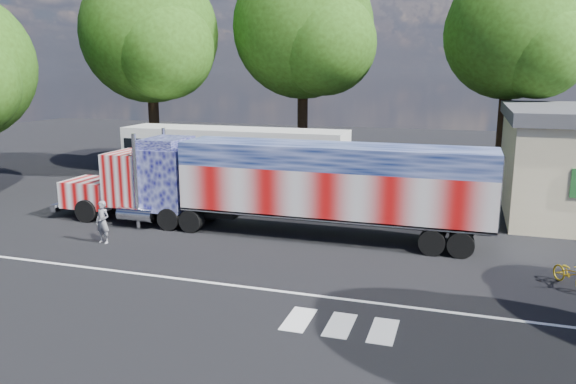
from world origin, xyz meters
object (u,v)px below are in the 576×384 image
(semi_truck, at_px, (277,183))
(woman, at_px, (103,222))
(coach_bus, at_px, (234,160))
(bicycle, at_px, (571,274))
(tree_n_mid, at_px, (305,28))
(tree_nw_a, at_px, (151,34))
(tree_ne_a, at_px, (513,35))

(semi_truck, height_order, woman, semi_truck)
(semi_truck, distance_m, coach_bus, 8.19)
(bicycle, relative_size, tree_n_mid, 0.12)
(woman, height_order, tree_nw_a, tree_nw_a)
(semi_truck, xyz_separation_m, tree_ne_a, (9.79, 13.83, 6.74))
(tree_n_mid, bearing_deg, tree_nw_a, -158.21)
(tree_nw_a, bearing_deg, tree_n_mid, 21.79)
(semi_truck, height_order, tree_ne_a, tree_ne_a)
(woman, distance_m, tree_ne_a, 25.02)
(coach_bus, xyz_separation_m, tree_ne_a, (14.60, 7.21, 6.99))
(coach_bus, relative_size, tree_nw_a, 0.94)
(coach_bus, relative_size, bicycle, 7.71)
(semi_truck, bearing_deg, tree_nw_a, 138.27)
(tree_ne_a, distance_m, tree_nw_a, 22.31)
(woman, bearing_deg, tree_n_mid, 88.38)
(woman, relative_size, tree_n_mid, 0.12)
(coach_bus, relative_size, tree_n_mid, 0.89)
(coach_bus, bearing_deg, bicycle, -31.16)
(tree_nw_a, bearing_deg, tree_ne_a, 7.26)
(bicycle, bearing_deg, tree_nw_a, 119.28)
(bicycle, distance_m, tree_n_mid, 24.48)
(bicycle, height_order, tree_nw_a, tree_nw_a)
(tree_n_mid, bearing_deg, tree_ne_a, -4.06)
(semi_truck, relative_size, tree_nw_a, 1.45)
(bicycle, xyz_separation_m, tree_n_mid, (-14.15, 17.76, 9.16))
(tree_ne_a, bearing_deg, tree_n_mid, 175.94)
(tree_ne_a, bearing_deg, bicycle, -85.46)
(coach_bus, bearing_deg, tree_n_mid, 77.58)
(semi_truck, relative_size, bicycle, 11.95)
(coach_bus, bearing_deg, tree_nw_a, 149.76)
(semi_truck, distance_m, tree_ne_a, 18.24)
(coach_bus, relative_size, tree_ne_a, 1.00)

